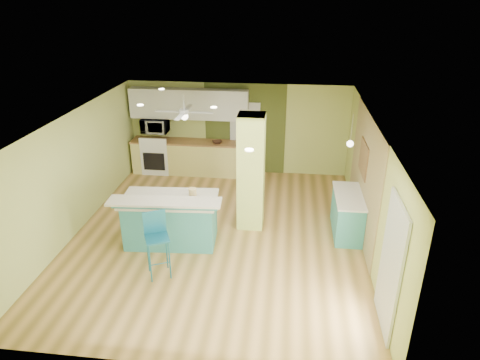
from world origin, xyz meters
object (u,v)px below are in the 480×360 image
peninsula (171,219)px  side_counter (347,214)px  bar_stool (156,234)px  fruit_bowl (217,142)px  canister (193,193)px

peninsula → side_counter: (3.59, 0.80, -0.09)m
bar_stool → fruit_bowl: (0.32, 4.55, 0.16)m
fruit_bowl → canister: size_ratio=1.55×
bar_stool → canister: 1.28m
side_counter → bar_stool: bearing=-152.4°
side_counter → fruit_bowl: bearing=140.0°
bar_stool → fruit_bowl: bearing=61.2°
peninsula → bar_stool: size_ratio=1.78×
side_counter → fruit_bowl: fruit_bowl is taller
peninsula → fruit_bowl: bearing=80.1°
peninsula → fruit_bowl: (0.37, 3.51, 0.44)m
peninsula → side_counter: 3.68m
peninsula → canister: 0.72m
canister → bar_stool: bearing=-108.7°
bar_stool → canister: bar_stool is taller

